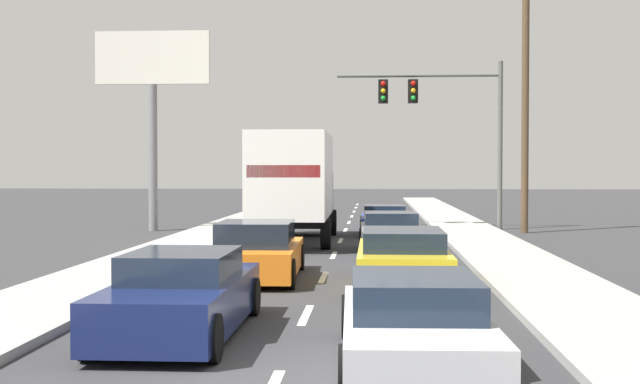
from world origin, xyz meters
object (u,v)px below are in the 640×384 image
at_px(box_truck, 295,181).
at_px(car_navy, 182,296).
at_px(car_orange, 257,253).
at_px(car_silver, 414,324).
at_px(car_yellow, 402,259).
at_px(roadside_billboard, 153,86).
at_px(car_gray, 390,235).
at_px(traffic_signal_mast, 433,106).
at_px(utility_pole_mid, 525,97).
at_px(car_blue, 384,221).

height_order(box_truck, car_navy, box_truck).
xyz_separation_m(car_orange, car_silver, (3.14, -8.26, -0.06)).
bearing_deg(car_yellow, roadside_billboard, 121.27).
relative_size(car_navy, car_gray, 1.08).
xyz_separation_m(car_navy, traffic_signal_mast, (5.29, 22.62, 4.50)).
bearing_deg(car_gray, car_navy, -105.20).
distance_m(car_gray, roadside_billboard, 13.80).
height_order(car_navy, utility_pole_mid, utility_pole_mid).
xyz_separation_m(car_orange, car_gray, (3.12, 5.88, -0.03)).
bearing_deg(car_blue, traffic_signal_mast, 56.78).
bearing_deg(car_orange, utility_pole_mid, 59.40).
xyz_separation_m(car_yellow, traffic_signal_mast, (1.81, 17.18, 4.50)).
distance_m(car_navy, traffic_signal_mast, 23.66).
distance_m(box_truck, car_navy, 15.82).
height_order(car_orange, car_silver, car_orange).
distance_m(car_yellow, utility_pole_mid, 16.91).
height_order(car_blue, car_silver, car_silver).
bearing_deg(utility_pole_mid, car_navy, -112.73).
relative_size(car_navy, traffic_signal_mast, 0.67).
bearing_deg(car_silver, traffic_signal_mast, 85.52).
bearing_deg(car_silver, car_blue, 90.30).
bearing_deg(roadside_billboard, utility_pole_mid, -0.89).
relative_size(car_gray, roadside_billboard, 0.54).
distance_m(utility_pole_mid, roadside_billboard, 14.72).
xyz_separation_m(car_orange, utility_pole_mid, (8.48, 14.34, 4.70)).
bearing_deg(roadside_billboard, car_navy, -74.09).
height_order(box_truck, car_yellow, box_truck).
height_order(car_blue, traffic_signal_mast, traffic_signal_mast).
height_order(car_navy, car_silver, car_navy).
bearing_deg(car_silver, utility_pole_mid, 76.70).
bearing_deg(traffic_signal_mast, car_orange, -107.37).
bearing_deg(car_orange, box_truck, 90.12).
bearing_deg(traffic_signal_mast, car_blue, -123.22).
distance_m(box_truck, car_yellow, 10.92).
xyz_separation_m(car_silver, utility_pole_mid, (5.34, 22.60, 4.76)).
relative_size(car_gray, car_yellow, 0.92).
distance_m(box_truck, car_orange, 9.40).
distance_m(car_orange, car_blue, 13.40).
relative_size(traffic_signal_mast, utility_pole_mid, 0.67).
bearing_deg(car_blue, roadside_billboard, 170.75).
bearing_deg(car_navy, car_blue, 80.51).
xyz_separation_m(car_navy, utility_pole_mid, (8.72, 20.81, 4.71)).
height_order(car_orange, roadside_billboard, roadside_billboard).
bearing_deg(traffic_signal_mast, box_truck, -126.42).
bearing_deg(car_blue, car_navy, -99.49).
bearing_deg(car_gray, traffic_signal_mast, 79.33).
height_order(car_gray, utility_pole_mid, utility_pole_mid).
height_order(box_truck, car_gray, box_truck).
height_order(car_yellow, car_silver, car_yellow).
relative_size(car_silver, traffic_signal_mast, 0.68).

